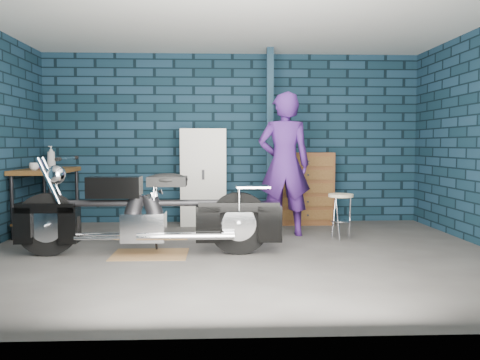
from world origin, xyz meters
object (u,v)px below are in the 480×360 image
(person, at_px, (284,164))
(storage_bin, at_px, (47,223))
(motorcycle, at_px, (149,206))
(tool_chest, at_px, (305,188))
(workbench, at_px, (47,200))
(shop_stool, at_px, (341,216))
(locker, at_px, (204,177))

(person, relative_size, storage_bin, 4.38)
(motorcycle, height_order, person, person)
(person, xyz_separation_m, tool_chest, (0.47, 1.00, -0.42))
(workbench, xyz_separation_m, shop_stool, (4.07, -0.72, -0.15))
(person, bearing_deg, workbench, -5.65)
(motorcycle, distance_m, shop_stool, 2.57)
(workbench, xyz_separation_m, tool_chest, (3.83, 0.60, 0.11))
(person, bearing_deg, locker, -40.16)
(locker, xyz_separation_m, tool_chest, (1.60, 0.00, -0.18))
(motorcycle, relative_size, locker, 1.70)
(tool_chest, bearing_deg, motorcycle, -134.46)
(workbench, height_order, tool_chest, tool_chest)
(motorcycle, xyz_separation_m, storage_bin, (-1.65, 1.51, -0.42))
(tool_chest, distance_m, shop_stool, 1.36)
(motorcycle, relative_size, shop_stool, 4.24)
(shop_stool, bearing_deg, workbench, 169.98)
(person, relative_size, tool_chest, 1.74)
(locker, distance_m, shop_stool, 2.31)
(tool_chest, bearing_deg, locker, 180.00)
(storage_bin, bearing_deg, person, -5.41)
(locker, height_order, shop_stool, locker)
(workbench, height_order, storage_bin, workbench)
(shop_stool, bearing_deg, motorcycle, -159.86)
(storage_bin, height_order, locker, locker)
(storage_bin, xyz_separation_m, locker, (2.20, 0.69, 0.61))
(motorcycle, relative_size, tool_chest, 2.25)
(workbench, bearing_deg, motorcycle, -43.77)
(shop_stool, bearing_deg, person, 156.28)
(motorcycle, xyz_separation_m, person, (1.69, 1.19, 0.42))
(person, xyz_separation_m, storage_bin, (-3.34, 0.32, -0.84))
(workbench, bearing_deg, person, -6.89)
(person, distance_m, tool_chest, 1.18)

